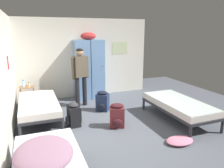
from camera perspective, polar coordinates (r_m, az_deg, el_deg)
ground_plane at (r=4.87m, az=1.18°, el=-11.65°), size 8.65×8.65×0.00m
room_backdrop at (r=5.37m, az=-15.71°, el=4.29°), size 4.34×5.47×2.50m
locker_bank at (r=6.81m, az=-6.13°, el=4.23°), size 0.90×0.55×2.07m
shelf_unit at (r=6.58m, az=-21.61°, el=-2.58°), size 0.38×0.30×0.57m
bed_right at (r=5.39m, az=17.30°, el=-5.35°), size 0.90×1.90×0.49m
bed_left_rear at (r=5.47m, az=-18.97°, el=-5.21°), size 0.90×1.90×0.49m
bedding_heap at (r=2.90m, az=-17.76°, el=-17.21°), size 0.72×0.83×0.27m
person_traveler at (r=6.04m, az=-8.43°, el=3.20°), size 0.51×0.29×1.65m
water_bottle at (r=6.52m, az=-22.56°, el=0.07°), size 0.07×0.07×0.21m
lotion_bottle at (r=6.47m, az=-21.22°, el=-0.17°), size 0.05×0.05×0.14m
backpack_maroon at (r=4.82m, az=1.34°, el=-8.53°), size 0.38×0.40×0.55m
backpack_black at (r=4.96m, az=-10.27°, el=-8.12°), size 0.36×0.34×0.55m
backpack_navy at (r=5.78m, az=-2.56°, el=-4.68°), size 0.41×0.42×0.55m
clothes_pile_pink at (r=4.45m, az=17.60°, el=-14.18°), size 0.56×0.38×0.10m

